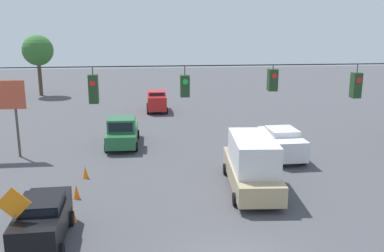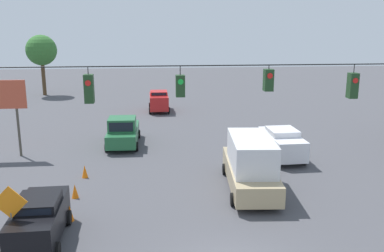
% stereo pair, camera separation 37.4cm
% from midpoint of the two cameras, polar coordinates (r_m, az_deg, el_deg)
% --- Properties ---
extents(overhead_signal_span, '(22.89, 0.38, 7.85)m').
position_cam_midpoint_polar(overhead_signal_span, '(15.74, 4.07, 0.32)').
color(overhead_signal_span, slate).
rests_on(overhead_signal_span, ground_plane).
extents(sedan_red_withflow_deep, '(2.02, 3.93, 2.03)m').
position_cam_midpoint_polar(sedan_red_withflow_deep, '(42.44, -4.98, 3.36)').
color(sedan_red_withflow_deep, red).
rests_on(sedan_red_withflow_deep, ground_plane).
extents(sedan_white_oncoming_far, '(2.23, 4.61, 1.94)m').
position_cam_midpoint_polar(sedan_white_oncoming_far, '(28.28, 11.50, -2.17)').
color(sedan_white_oncoming_far, silver).
rests_on(sedan_white_oncoming_far, ground_plane).
extents(pickup_truck_green_withflow_far, '(2.32, 5.21, 2.12)m').
position_cam_midpoint_polar(pickup_truck_green_withflow_far, '(30.89, -9.61, -0.82)').
color(pickup_truck_green_withflow_far, '#236038').
rests_on(pickup_truck_green_withflow_far, ground_plane).
extents(box_truck_tan_crossing_near, '(2.84, 6.87, 2.88)m').
position_cam_midpoint_polar(box_truck_tan_crossing_near, '(22.57, 7.52, -4.99)').
color(box_truck_tan_crossing_near, tan).
rests_on(box_truck_tan_crossing_near, ground_plane).
extents(sedan_black_parked_shoulder, '(2.06, 4.33, 1.88)m').
position_cam_midpoint_polar(sedan_black_parked_shoulder, '(18.37, -19.86, -11.69)').
color(sedan_black_parked_shoulder, black).
rests_on(sedan_black_parked_shoulder, ground_plane).
extents(traffic_cone_nearest, '(0.35, 0.35, 0.73)m').
position_cam_midpoint_polar(traffic_cone_nearest, '(20.02, -16.19, -11.19)').
color(traffic_cone_nearest, orange).
rests_on(traffic_cone_nearest, ground_plane).
extents(traffic_cone_second, '(0.35, 0.35, 0.73)m').
position_cam_midpoint_polar(traffic_cone_second, '(22.40, -15.63, -8.43)').
color(traffic_cone_second, orange).
rests_on(traffic_cone_second, ground_plane).
extents(traffic_cone_third, '(0.35, 0.35, 0.73)m').
position_cam_midpoint_polar(traffic_cone_third, '(25.07, -14.45, -5.96)').
color(traffic_cone_third, orange).
rests_on(traffic_cone_third, ground_plane).
extents(work_zone_sign, '(1.27, 0.06, 2.84)m').
position_cam_midpoint_polar(work_zone_sign, '(17.17, -23.22, -10.14)').
color(work_zone_sign, slate).
rests_on(work_zone_sign, ground_plane).
extents(tree_horizon_left, '(3.60, 3.60, 7.19)m').
position_cam_midpoint_polar(tree_horizon_left, '(54.47, -20.06, 9.41)').
color(tree_horizon_left, '#4C3823').
rests_on(tree_horizon_left, ground_plane).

